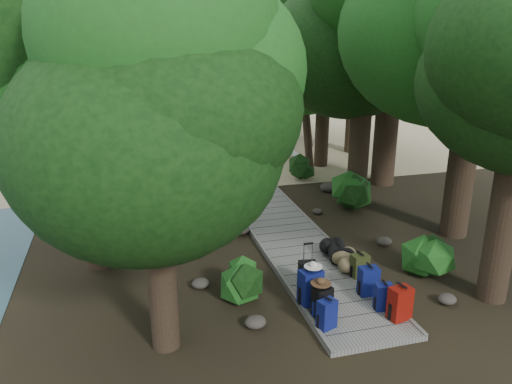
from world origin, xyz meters
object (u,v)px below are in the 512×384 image
object	(u,v)px
suitcase_on_boardwalk	(307,274)
sun_lounger	(290,150)
backpack_right_a	(400,302)
backpack_right_c	(369,279)
backpack_right_d	(359,264)
kayak	(133,156)
backpack_left_c	(310,285)
backpack_right_b	(384,295)
backpack_left_a	(327,313)
duffel_right_black	(337,251)
duffel_right_khaki	(347,260)
lone_suitcase_on_sand	(239,160)
backpack_left_b	(322,300)

from	to	relation	value
suitcase_on_boardwalk	sun_lounger	size ratio (longest dim) A/B	0.31
backpack_right_a	backpack_right_c	bearing A→B (deg)	86.88
backpack_right_d	kayak	bearing A→B (deg)	102.23
backpack_left_c	backpack_right_b	bearing A→B (deg)	-34.90
suitcase_on_boardwalk	kayak	size ratio (longest dim) A/B	0.18
backpack_left_a	sun_lounger	xyz separation A→B (m)	(3.77, 13.23, -0.11)
backpack_right_a	duffel_right_black	size ratio (longest dim) A/B	1.06
backpack_right_b	duffel_right_khaki	xyz separation A→B (m)	(0.10, 1.93, -0.11)
sun_lounger	backpack_right_c	bearing A→B (deg)	-99.64
duffel_right_khaki	backpack_right_c	bearing A→B (deg)	-124.73
duffel_right_black	sun_lounger	distance (m)	10.78
backpack_left_a	kayak	bearing A→B (deg)	81.17
backpack_right_c	lone_suitcase_on_sand	xyz separation A→B (m)	(-0.27, 11.02, -0.11)
backpack_left_b	backpack_right_c	world-z (taller)	backpack_right_c
kayak	lone_suitcase_on_sand	bearing A→B (deg)	-52.49
backpack_left_a	backpack_left_b	size ratio (longest dim) A/B	0.96
backpack_right_d	duffel_right_black	xyz separation A→B (m)	(-0.14, 0.95, -0.07)
duffel_right_khaki	backpack_right_d	bearing A→B (deg)	-110.15
backpack_right_d	sun_lounger	distance (m)	11.68
backpack_right_b	backpack_right_d	world-z (taller)	backpack_right_b
duffel_right_black	suitcase_on_boardwalk	bearing A→B (deg)	-120.00
backpack_left_a	backpack_right_b	xyz separation A→B (m)	(1.39, 0.32, -0.02)
sun_lounger	backpack_left_a	bearing A→B (deg)	-104.53
backpack_left_b	backpack_left_c	world-z (taller)	backpack_left_c
backpack_right_d	duffel_right_khaki	world-z (taller)	backpack_right_d
backpack_right_a	lone_suitcase_on_sand	size ratio (longest dim) A/B	1.12
backpack_right_b	duffel_right_khaki	world-z (taller)	backpack_right_b
backpack_right_c	backpack_right_d	xyz separation A→B (m)	(0.19, 0.81, -0.05)
backpack_left_b	backpack_right_a	xyz separation A→B (m)	(1.44, -0.54, 0.04)
backpack_left_c	duffel_right_black	world-z (taller)	backpack_left_c
backpack_left_c	suitcase_on_boardwalk	bearing A→B (deg)	62.91
backpack_right_d	suitcase_on_boardwalk	size ratio (longest dim) A/B	0.98
suitcase_on_boardwalk	sun_lounger	bearing A→B (deg)	80.59
duffel_right_black	kayak	distance (m)	12.65
backpack_right_d	kayak	size ratio (longest dim) A/B	0.17
backpack_right_c	suitcase_on_boardwalk	size ratio (longest dim) A/B	1.16
backpack_left_c	duffel_right_khaki	bearing A→B (deg)	30.71
backpack_left_a	sun_lounger	bearing A→B (deg)	53.03
kayak	sun_lounger	distance (m)	7.03
backpack_right_a	suitcase_on_boardwalk	world-z (taller)	backpack_right_a
suitcase_on_boardwalk	backpack_left_c	bearing A→B (deg)	-98.36
backpack_left_c	backpack_right_a	bearing A→B (deg)	-44.80
backpack_right_b	duffel_right_black	world-z (taller)	backpack_right_b
backpack_left_a	duffel_right_khaki	bearing A→B (deg)	35.36
duffel_right_black	kayak	size ratio (longest dim) A/B	0.21
backpack_left_c	lone_suitcase_on_sand	distance (m)	11.11
backpack_right_b	suitcase_on_boardwalk	bearing A→B (deg)	139.63
backpack_right_a	sun_lounger	world-z (taller)	backpack_right_a
backpack_left_b	backpack_right_d	size ratio (longest dim) A/B	1.15
backpack_right_c	kayak	world-z (taller)	backpack_right_c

